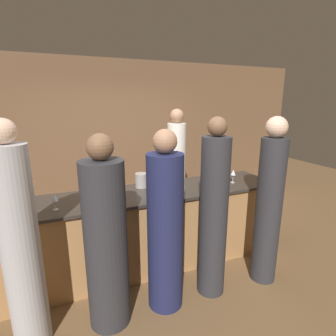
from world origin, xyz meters
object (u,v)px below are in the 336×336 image
object	(u,v)px
guest_4	(20,247)
wine_bottle_0	(169,183)
guest_1	(165,229)
ice_bucket	(141,180)
guest_3	(106,242)
guest_2	(213,215)
bartender	(176,174)
guest_0	(269,206)

from	to	relation	value
guest_4	wine_bottle_0	distance (m)	1.64
guest_1	ice_bucket	distance (m)	0.97
guest_1	guest_3	world-z (taller)	guest_1
guest_3	guest_1	bearing A→B (deg)	0.25
guest_2	guest_3	size ratio (longest dim) A/B	1.06
guest_4	wine_bottle_0	size ratio (longest dim) A/B	6.45
bartender	guest_0	world-z (taller)	bartender
guest_3	ice_bucket	xyz separation A→B (m)	(0.62, 0.95, 0.24)
guest_2	guest_4	size ratio (longest dim) A/B	0.99
guest_4	wine_bottle_0	xyz separation A→B (m)	(1.53, 0.57, 0.19)
guest_1	guest_0	bearing A→B (deg)	-3.12
guest_1	bartender	bearing A→B (deg)	62.01
guest_1	wine_bottle_0	distance (m)	0.71
guest_1	guest_4	size ratio (longest dim) A/B	0.94
guest_4	guest_2	bearing A→B (deg)	-1.43
bartender	guest_1	size ratio (longest dim) A/B	1.07
bartender	guest_2	distance (m)	1.55
guest_2	guest_3	bearing A→B (deg)	179.57
guest_1	guest_4	xyz separation A→B (m)	(-1.24, 0.03, 0.07)
guest_2	wine_bottle_0	world-z (taller)	guest_2
ice_bucket	guest_3	bearing A→B (deg)	-123.41
bartender	ice_bucket	world-z (taller)	bartender
guest_0	guest_2	bearing A→B (deg)	175.36
guest_1	wine_bottle_0	world-z (taller)	guest_1
guest_4	ice_bucket	distance (m)	1.59
bartender	wine_bottle_0	distance (m)	1.07
guest_0	guest_3	world-z (taller)	guest_0
guest_0	guest_2	size ratio (longest dim) A/B	1.00
guest_2	guest_0	bearing A→B (deg)	-4.64
wine_bottle_0	ice_bucket	xyz separation A→B (m)	(-0.24, 0.34, -0.03)
bartender	guest_0	bearing A→B (deg)	104.92
guest_3	wine_bottle_0	size ratio (longest dim) A/B	6.00
guest_2	ice_bucket	world-z (taller)	guest_2
bartender	ice_bucket	size ratio (longest dim) A/B	10.71
guest_3	guest_2	bearing A→B (deg)	-0.43
guest_1	wine_bottle_0	xyz separation A→B (m)	(0.29, 0.60, 0.26)
guest_4	bartender	bearing A→B (deg)	35.87
wine_bottle_0	guest_4	bearing A→B (deg)	-159.70
bartender	guest_1	xyz separation A→B (m)	(-0.81, -1.52, -0.09)
ice_bucket	guest_0	bearing A→B (deg)	-40.64
guest_3	ice_bucket	size ratio (longest dim) A/B	9.90
bartender	guest_4	size ratio (longest dim) A/B	1.01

